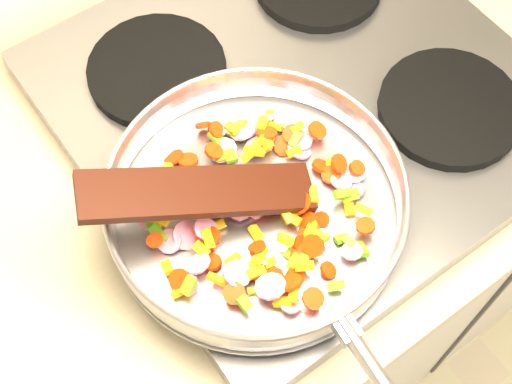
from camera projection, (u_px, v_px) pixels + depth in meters
cooktop at (300, 101)px, 0.98m from camera, size 0.60×0.60×0.04m
grate_fl at (280, 219)px, 0.86m from camera, size 0.19×0.19×0.02m
grate_fr at (450, 108)px, 0.94m from camera, size 0.19×0.19×0.02m
grate_bl at (157, 70)px, 0.97m from camera, size 0.19×0.19×0.02m
saute_pan at (257, 202)px, 0.83m from camera, size 0.39×0.56×0.06m
vegetable_heap at (257, 206)px, 0.84m from camera, size 0.29×0.29×0.05m
wooden_spatula at (200, 192)px, 0.80m from camera, size 0.27×0.16×0.09m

